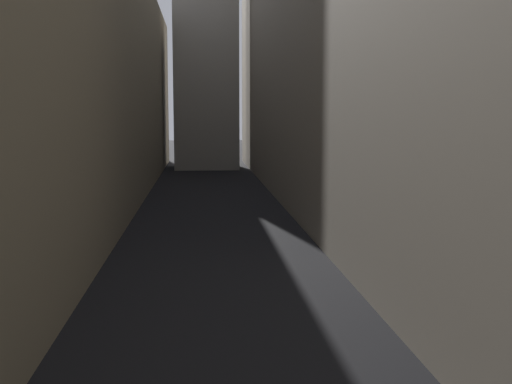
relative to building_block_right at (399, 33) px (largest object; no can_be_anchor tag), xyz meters
name	(u,v)px	position (x,y,z in m)	size (l,w,h in m)	color
ground_plane	(214,223)	(-12.76, -2.00, -12.62)	(264.00, 264.00, 0.00)	black
building_block_left	(38,72)	(-24.15, 0.00, -2.75)	(11.77, 108.00, 19.74)	gray
building_block_right	(399,33)	(0.00, 0.00, 0.00)	(14.52, 108.00, 25.23)	gray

